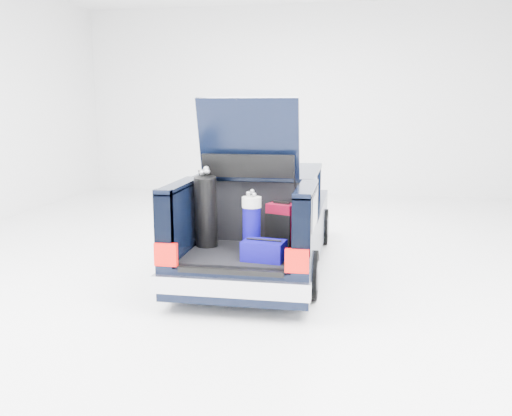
% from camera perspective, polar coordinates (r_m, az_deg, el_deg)
% --- Properties ---
extents(ground, '(14.00, 14.00, 0.00)m').
position_cam_1_polar(ground, '(8.23, 0.61, -6.03)').
color(ground, white).
rests_on(ground, ground).
extents(car, '(1.87, 4.65, 2.47)m').
position_cam_1_polar(car, '(8.16, 0.74, -1.29)').
color(car, black).
rests_on(car, ground).
extents(red_suitcase, '(0.41, 0.35, 0.58)m').
position_cam_1_polar(red_suitcase, '(6.90, 2.69, -1.81)').
color(red_suitcase, '#630317').
rests_on(red_suitcase, car).
extents(black_golf_bag, '(0.34, 0.42, 1.02)m').
position_cam_1_polar(black_golf_bag, '(6.84, -5.29, -0.36)').
color(black_golf_bag, black).
rests_on(black_golf_bag, car).
extents(blue_golf_bag, '(0.31, 0.31, 0.78)m').
position_cam_1_polar(blue_golf_bag, '(6.54, -0.46, -1.75)').
color(blue_golf_bag, black).
rests_on(blue_golf_bag, car).
extents(blue_duffel, '(0.52, 0.38, 0.25)m').
position_cam_1_polar(blue_duffel, '(6.29, 0.83, -4.48)').
color(blue_duffel, '#0B046B').
rests_on(blue_duffel, car).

